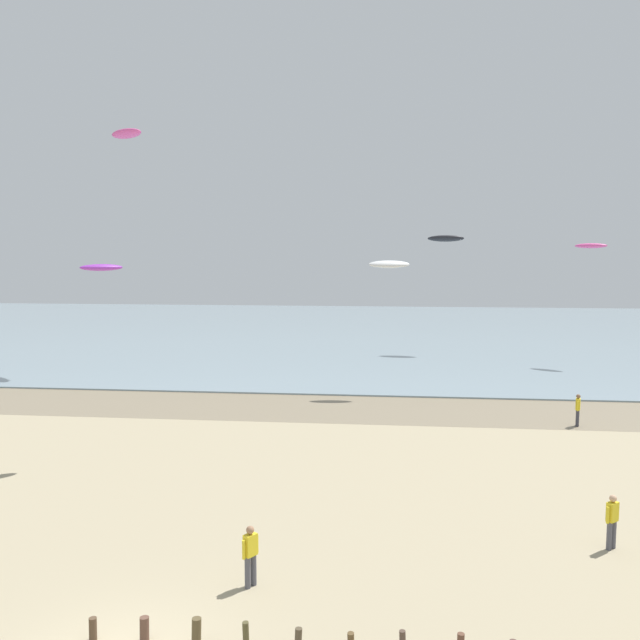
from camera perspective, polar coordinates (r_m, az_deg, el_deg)
The scene contains 10 objects.
wet_sand_strip at distance 38.38m, azimuth -2.94°, elevation -7.73°, with size 120.00×6.79×0.01m, color #84755B.
sea at distance 76.01m, azimuth 1.54°, elevation -0.92°, with size 160.00×70.00×0.10m, color #7F939E.
person_nearest_camera at distance 22.45m, azimuth 24.47°, elevation -15.83°, with size 0.46×0.40×1.71m.
person_mid_beach at distance 18.64m, azimuth -6.19°, elevation -19.94°, with size 0.39×0.48×1.71m.
person_by_waterline at distance 36.64m, azimuth 21.89°, elevation -7.34°, with size 0.33×0.54×1.71m.
kite_aloft_0 at distance 41.62m, azimuth 6.15°, elevation 4.94°, with size 2.63×0.84×0.42m, color white.
kite_aloft_1 at distance 54.14m, azimuth -16.79°, elevation 15.54°, with size 3.47×1.11×0.55m, color #E54C99.
kite_aloft_2 at distance 56.37m, azimuth 22.89°, elevation 6.08°, with size 2.49×0.80×0.40m, color #E54C99.
kite_aloft_3 at distance 29.48m, azimuth -18.81°, elevation 4.43°, with size 1.84×0.59×0.29m, color purple.
kite_aloft_5 at distance 59.89m, azimuth 11.09°, elevation 7.11°, with size 3.27×1.05×0.52m, color black.
Camera 1 is at (5.82, -12.74, 9.02)m, focal length 36.10 mm.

